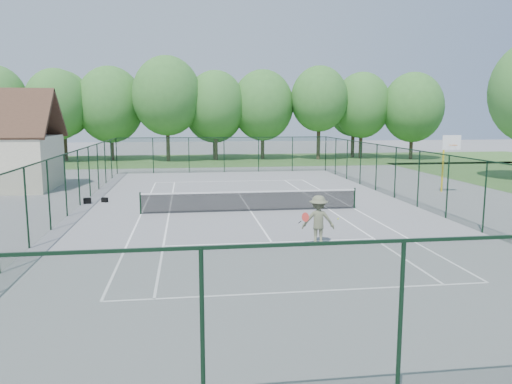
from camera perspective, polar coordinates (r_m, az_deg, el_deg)
ground at (r=25.49m, az=-0.62°, el=-2.21°), size 140.00×140.00×0.00m
grass_far at (r=55.13m, az=-4.58°, el=3.66°), size 80.00×16.00×0.01m
court_lines at (r=25.49m, az=-0.62°, el=-2.21°), size 11.05×23.85×0.01m
tennis_net at (r=25.39m, az=-0.62°, el=-0.94°), size 11.08×0.08×1.10m
fence_enclosure at (r=25.24m, az=-0.62°, el=1.27°), size 18.05×36.05×3.02m
tree_line_far at (r=54.93m, az=-4.66°, el=9.90°), size 39.40×6.40×9.70m
basketball_goal at (r=33.48m, az=21.06°, el=4.26°), size 1.20×1.43×3.65m
sports_bag_a at (r=29.22m, az=-18.72°, el=-0.95°), size 0.42×0.27×0.32m
sports_bag_b at (r=29.40m, az=-16.91°, el=-0.87°), size 0.39×0.31×0.26m
tennis_player at (r=18.90m, az=7.13°, el=-3.23°), size 1.80×0.91×1.89m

